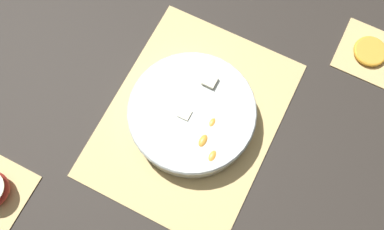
# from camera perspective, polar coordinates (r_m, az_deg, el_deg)

# --- Properties ---
(ground_plane) EXTENTS (6.00, 6.00, 0.00)m
(ground_plane) POSITION_cam_1_polar(r_m,az_deg,el_deg) (0.95, -0.00, -0.52)
(ground_plane) COLOR #2D2823
(bamboo_mat_center) EXTENTS (0.45, 0.34, 0.01)m
(bamboo_mat_center) POSITION_cam_1_polar(r_m,az_deg,el_deg) (0.95, -0.00, -0.46)
(bamboo_mat_center) COLOR #D6B775
(bamboo_mat_center) RESTS_ON ground_plane
(coaster_mat_far_left) EXTENTS (0.13, 0.13, 0.01)m
(coaster_mat_far_left) POSITION_cam_1_polar(r_m,az_deg,el_deg) (1.08, 21.56, 7.34)
(coaster_mat_far_left) COLOR #D6B775
(coaster_mat_far_left) RESTS_ON ground_plane
(fruit_salad_bowl) EXTENTS (0.26, 0.26, 0.06)m
(fruit_salad_bowl) POSITION_cam_1_polar(r_m,az_deg,el_deg) (0.92, 0.00, 0.18)
(fruit_salad_bowl) COLOR silver
(fruit_salad_bowl) RESTS_ON bamboo_mat_center
(orange_slice_whole) EXTENTS (0.07, 0.07, 0.01)m
(orange_slice_whole) POSITION_cam_1_polar(r_m,az_deg,el_deg) (1.08, 21.71, 7.53)
(orange_slice_whole) COLOR #F9A338
(orange_slice_whole) RESTS_ON coaster_mat_far_left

